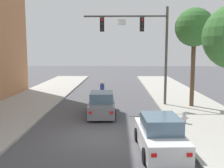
% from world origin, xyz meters
% --- Properties ---
extents(ground_plane, '(120.00, 120.00, 0.00)m').
position_xyz_m(ground_plane, '(0.00, 0.00, 0.00)').
color(ground_plane, '#4C4C51').
extents(traffic_signal_mast, '(6.44, 0.38, 7.50)m').
position_xyz_m(traffic_signal_mast, '(2.79, 7.62, 5.34)').
color(traffic_signal_mast, '#514C47').
rests_on(traffic_signal_mast, sidewalk_right).
extents(car_lead_grey, '(1.98, 4.31, 1.60)m').
position_xyz_m(car_lead_grey, '(-0.21, 4.58, 0.72)').
color(car_lead_grey, slate).
rests_on(car_lead_grey, ground).
extents(car_following_white, '(2.00, 4.32, 1.60)m').
position_xyz_m(car_following_white, '(2.72, -1.74, 0.72)').
color(car_following_white, silver).
rests_on(car_following_white, ground).
extents(pedestrian_crossing_road, '(0.36, 0.22, 1.64)m').
position_xyz_m(pedestrian_crossing_road, '(-0.53, 10.30, 0.91)').
color(pedestrian_crossing_road, '#333338').
rests_on(pedestrian_crossing_road, ground).
extents(fire_hydrant, '(0.48, 0.24, 0.72)m').
position_xyz_m(fire_hydrant, '(4.77, 2.22, 0.51)').
color(fire_hydrant, '#B2B2B7').
rests_on(fire_hydrant, sidewalk_right).
extents(street_tree_second, '(2.85, 2.85, 7.34)m').
position_xyz_m(street_tree_second, '(6.52, 7.07, 6.00)').
color(street_tree_second, brown).
rests_on(street_tree_second, sidewalk_right).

